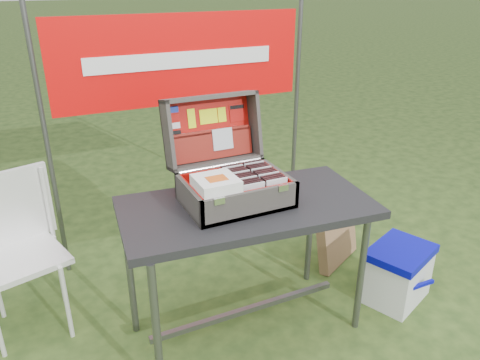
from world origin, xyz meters
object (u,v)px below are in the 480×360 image
suitcase (230,154)px  chair (23,260)px  cooler (398,273)px  table (247,270)px  cardboard_box (337,232)px

suitcase → chair: 1.21m
suitcase → cooler: size_ratio=1.33×
table → suitcase: suitcase is taller
table → chair: (-1.04, 0.51, 0.05)m
chair → table: bearing=-42.0°
chair → suitcase: bearing=-38.7°
cooler → cardboard_box: 0.50m
suitcase → cardboard_box: (0.88, 0.25, -0.78)m
table → chair: size_ratio=1.42×
cooler → cardboard_box: cardboard_box is taller
suitcase → chair: (-0.99, 0.42, -0.56)m
table → cardboard_box: 0.92m
chair → cardboard_box: bearing=-20.9°
suitcase → cardboard_box: bearing=16.0°
table → suitcase: bearing=122.6°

